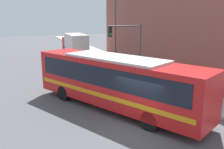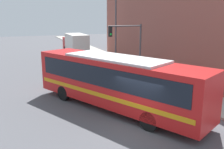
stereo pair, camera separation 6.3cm
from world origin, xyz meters
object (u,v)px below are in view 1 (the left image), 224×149
delivery_truck (75,43)px  traffic_light_pole (128,40)px  fire_hydrant (179,86)px  street_lamp (113,22)px  parking_meter (135,63)px  city_bus (115,79)px  pedestrian_near_corner (186,76)px

delivery_truck → traffic_light_pole: size_ratio=1.58×
fire_hydrant → street_lamp: size_ratio=0.10×
parking_meter → delivery_truck: bearing=100.9°
city_bus → delivery_truck: 21.89m
delivery_truck → fire_hydrant: 20.82m
fire_hydrant → delivery_truck: bearing=97.3°
city_bus → fire_hydrant: 5.68m
delivery_truck → street_lamp: 9.08m
city_bus → parking_meter: size_ratio=8.37×
traffic_light_pole → street_lamp: size_ratio=0.58×
delivery_truck → traffic_light_pole: traffic_light_pole is taller
delivery_truck → traffic_light_pole: (1.57, -14.35, 1.72)m
city_bus → pedestrian_near_corner: 7.14m
fire_hydrant → pedestrian_near_corner: size_ratio=0.51×
city_bus → street_lamp: street_lamp is taller
city_bus → pedestrian_near_corner: size_ratio=7.06×
delivery_truck → parking_meter: 13.92m
delivery_truck → fire_hydrant: size_ratio=8.85×
pedestrian_near_corner → fire_hydrant: bearing=-145.5°
city_bus → traffic_light_pole: bearing=32.8°
city_bus → street_lamp: (5.37, 13.60, 2.91)m
fire_hydrant → parking_meter: bearing=90.0°
fire_hydrant → traffic_light_pole: size_ratio=0.18×
fire_hydrant → pedestrian_near_corner: (1.37, 0.94, 0.41)m
fire_hydrant → street_lamp: street_lamp is taller
traffic_light_pole → delivery_truck: bearing=96.2°
traffic_light_pole → pedestrian_near_corner: (2.43, -5.33, -2.39)m
city_bus → pedestrian_near_corner: bearing=-10.0°
delivery_truck → city_bus: bearing=-97.3°
pedestrian_near_corner → parking_meter: bearing=102.8°
fire_hydrant → traffic_light_pole: bearing=99.6°
delivery_truck → pedestrian_near_corner: size_ratio=4.50×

